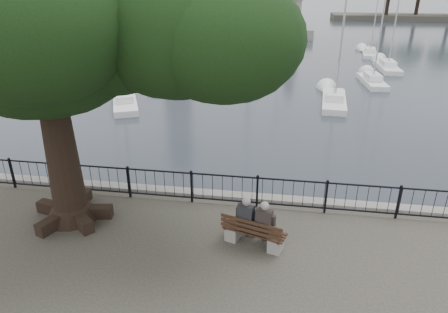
% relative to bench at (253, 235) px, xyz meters
% --- Properties ---
extents(harbor, '(260.00, 260.00, 1.20)m').
position_rel_bench_xyz_m(harbor, '(-1.07, 2.41, -0.80)').
color(harbor, slate).
rests_on(harbor, ground).
extents(railing, '(22.06, 0.06, 1.00)m').
position_rel_bench_xyz_m(railing, '(-1.07, 1.91, 0.26)').
color(railing, black).
rests_on(railing, ground).
extents(bench, '(1.71, 0.95, 0.87)m').
position_rel_bench_xyz_m(bench, '(0.00, 0.00, 0.00)').
color(bench, gray).
rests_on(bench, ground).
extents(person_left, '(0.53, 0.75, 1.37)m').
position_rel_bench_xyz_m(person_left, '(-0.17, 0.15, 0.33)').
color(person_left, black).
rests_on(person_left, ground).
extents(person_right, '(0.53, 0.75, 1.37)m').
position_rel_bench_xyz_m(person_right, '(0.29, 0.01, 0.33)').
color(person_right, black).
rests_on(person_right, ground).
extents(tree, '(10.20, 7.12, 8.33)m').
position_rel_bench_xyz_m(tree, '(-4.49, 0.63, 5.18)').
color(tree, black).
rests_on(tree, ground).
extents(lion_monument, '(5.63, 5.63, 8.39)m').
position_rel_bench_xyz_m(lion_monument, '(0.93, 49.35, 0.78)').
color(lion_monument, slate).
rests_on(lion_monument, ground).
extents(sailboat_a, '(3.32, 5.23, 9.37)m').
position_rel_bench_xyz_m(sailboat_a, '(-9.41, 14.62, -1.01)').
color(sailboat_a, white).
rests_on(sailboat_a, ground).
extents(sailboat_b, '(2.11, 5.65, 11.21)m').
position_rel_bench_xyz_m(sailboat_b, '(-2.24, 21.17, -0.97)').
color(sailboat_b, white).
rests_on(sailboat_b, ground).
extents(sailboat_c, '(1.86, 5.26, 10.72)m').
position_rel_bench_xyz_m(sailboat_c, '(3.69, 17.01, -0.98)').
color(sailboat_c, white).
rests_on(sailboat_c, ground).
extents(sailboat_d, '(1.68, 4.91, 9.12)m').
position_rel_bench_xyz_m(sailboat_d, '(7.07, 23.05, -1.01)').
color(sailboat_d, white).
rests_on(sailboat_d, ground).
extents(sailboat_e, '(1.57, 5.44, 12.71)m').
position_rel_bench_xyz_m(sailboat_e, '(-15.22, 25.50, -0.93)').
color(sailboat_e, white).
rests_on(sailboat_e, ground).
extents(sailboat_f, '(2.24, 5.30, 9.68)m').
position_rel_bench_xyz_m(sailboat_f, '(-0.30, 32.87, -1.00)').
color(sailboat_f, white).
rests_on(sailboat_f, ground).
extents(sailboat_g, '(2.01, 5.09, 9.80)m').
position_rel_bench_xyz_m(sailboat_g, '(9.08, 36.12, -1.00)').
color(sailboat_g, white).
rests_on(sailboat_g, ground).
extents(sailboat_h, '(2.16, 5.47, 11.67)m').
position_rel_bench_xyz_m(sailboat_h, '(-3.70, 39.99, -0.96)').
color(sailboat_h, white).
rests_on(sailboat_h, ground).
extents(sailboat_i, '(2.53, 5.12, 8.88)m').
position_rel_bench_xyz_m(sailboat_i, '(-3.32, 31.84, -1.02)').
color(sailboat_i, white).
rests_on(sailboat_i, ground).
extents(sailboat_j, '(1.57, 5.34, 11.26)m').
position_rel_bench_xyz_m(sailboat_j, '(9.35, 28.84, -0.97)').
color(sailboat_j, white).
rests_on(sailboat_j, ground).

